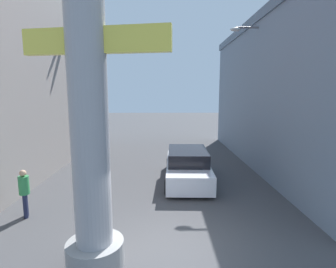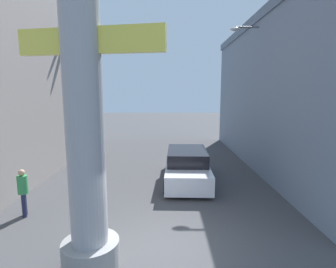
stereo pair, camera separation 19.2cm
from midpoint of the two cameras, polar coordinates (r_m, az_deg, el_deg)
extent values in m
plane|color=#424244|center=(17.17, -0.56, -5.52)|extent=(84.63, 84.63, 0.00)
cube|color=slate|center=(17.79, 30.67, 6.81)|extent=(8.70, 17.46, 8.01)
cube|color=slate|center=(18.24, 31.77, 20.26)|extent=(8.87, 17.81, 0.50)
cylinder|color=#9E9EA3|center=(6.13, -17.92, 9.20)|extent=(0.86, 0.86, 8.65)
cylinder|color=gray|center=(7.26, -16.31, -23.98)|extent=(1.38, 1.38, 0.70)
cube|color=#F2E04C|center=(6.18, -16.52, 18.96)|extent=(3.31, 0.73, 0.56)
cylinder|color=#59595E|center=(15.53, 21.38, 7.00)|extent=(0.16, 0.16, 7.84)
cylinder|color=#59595E|center=(15.55, 18.25, 21.17)|extent=(2.16, 0.10, 0.10)
ellipsoid|color=beige|center=(15.23, 14.10, 21.22)|extent=(0.56, 0.28, 0.20)
cylinder|color=black|center=(14.74, -0.21, -6.64)|extent=(0.24, 0.65, 0.64)
cylinder|color=black|center=(14.82, 7.20, -6.62)|extent=(0.24, 0.65, 0.64)
cylinder|color=black|center=(11.34, -0.65, -11.43)|extent=(0.24, 0.65, 0.64)
cylinder|color=black|center=(11.44, 9.09, -11.36)|extent=(0.24, 0.65, 0.64)
cube|color=silver|center=(12.97, 3.83, -7.72)|extent=(2.17, 5.16, 0.80)
cube|color=black|center=(12.79, 3.87, -4.71)|extent=(1.93, 2.86, 0.60)
cylinder|color=brown|center=(17.87, -20.30, 8.19)|extent=(0.50, 0.38, 8.45)
ellipsoid|color=#2C752D|center=(18.26, -18.33, 21.23)|extent=(1.59, 0.60, 0.57)
ellipsoid|color=#27742D|center=(18.88, -18.96, 20.48)|extent=(1.04, 1.43, 0.85)
ellipsoid|color=#316C2D|center=(19.15, -20.74, 20.43)|extent=(0.76, 1.57, 0.64)
ellipsoid|color=#2B682D|center=(19.03, -22.31, 20.44)|extent=(1.44, 1.21, 0.63)
ellipsoid|color=#20672D|center=(18.44, -23.56, 20.88)|extent=(1.60, 0.80, 0.52)
ellipsoid|color=#31742D|center=(17.81, -22.72, 21.38)|extent=(0.89, 1.58, 0.53)
ellipsoid|color=#2B6B2D|center=(17.69, -19.60, 21.22)|extent=(1.31, 1.21, 0.90)
cylinder|color=brown|center=(11.91, 28.42, 9.02)|extent=(0.33, 0.36, 9.01)
cylinder|color=#1E233F|center=(10.73, -29.00, -13.25)|extent=(0.14, 0.14, 0.83)
cylinder|color=#1E233F|center=(10.54, -29.10, -13.64)|extent=(0.14, 0.14, 0.83)
cylinder|color=#338C4C|center=(10.39, -29.35, -9.70)|extent=(0.44, 0.44, 0.63)
sphere|color=tan|center=(10.28, -29.53, -7.44)|extent=(0.22, 0.22, 0.22)
camera|label=1|loc=(0.10, -90.48, -0.07)|focal=28.00mm
camera|label=2|loc=(0.10, 89.52, 0.07)|focal=28.00mm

